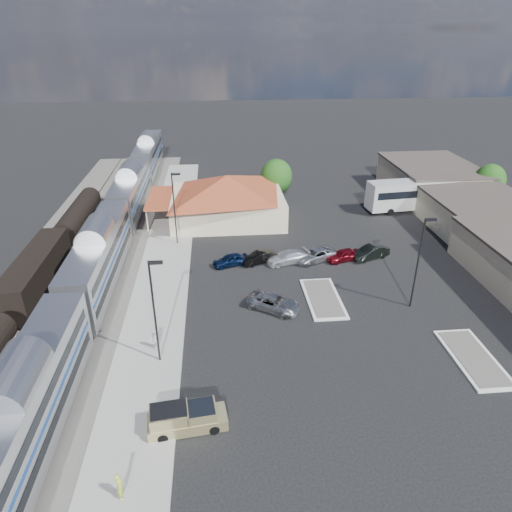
{
  "coord_description": "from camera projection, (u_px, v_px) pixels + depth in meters",
  "views": [
    {
      "loc": [
        -6.0,
        -35.26,
        23.77
      ],
      "look_at": [
        -2.19,
        6.41,
        2.8
      ],
      "focal_mm": 32.0,
      "sensor_mm": 36.0,
      "label": 1
    }
  ],
  "objects": [
    {
      "name": "parked_car_b",
      "position": [
        259.0,
        257.0,
        51.2
      ],
      "size": [
        4.38,
        2.84,
        1.36
      ],
      "primitive_type": "imported",
      "rotation": [
        0.0,
        0.0,
        -1.2
      ],
      "color": "black",
      "rests_on": "ground"
    },
    {
      "name": "pickup_truck",
      "position": [
        187.0,
        418.0,
        29.9
      ],
      "size": [
        5.36,
        2.49,
        1.79
      ],
      "rotation": [
        0.0,
        0.0,
        1.69
      ],
      "color": "tan",
      "rests_on": "ground"
    },
    {
      "name": "parked_car_f",
      "position": [
        370.0,
        252.0,
        52.21
      ],
      "size": [
        4.84,
        3.17,
        1.51
      ],
      "primitive_type": "imported",
      "rotation": [
        0.0,
        0.0,
        -1.19
      ],
      "color": "black",
      "rests_on": "ground"
    },
    {
      "name": "lamp_plat_n",
      "position": [
        175.0,
        203.0,
        53.5
      ],
      "size": [
        1.08,
        0.25,
        9.0
      ],
      "color": "black",
      "rests_on": "ground"
    },
    {
      "name": "parked_car_c",
      "position": [
        288.0,
        257.0,
        51.18
      ],
      "size": [
        5.25,
        3.2,
        1.42
      ],
      "primitive_type": "imported",
      "rotation": [
        0.0,
        0.0,
        -1.31
      ],
      "color": "silver",
      "rests_on": "ground"
    },
    {
      "name": "traffic_island_north",
      "position": [
        473.0,
        358.0,
        36.5
      ],
      "size": [
        3.3,
        7.5,
        0.21
      ],
      "color": "silver",
      "rests_on": "ground"
    },
    {
      "name": "freight_cars",
      "position": [
        37.0,
        275.0,
        45.06
      ],
      "size": [
        2.8,
        46.0,
        4.0
      ],
      "color": "black",
      "rests_on": "ground"
    },
    {
      "name": "parked_car_e",
      "position": [
        343.0,
        255.0,
        51.71
      ],
      "size": [
        4.34,
        2.71,
        1.38
      ],
      "primitive_type": "imported",
      "rotation": [
        0.0,
        0.0,
        -1.28
      ],
      "color": "maroon",
      "rests_on": "ground"
    },
    {
      "name": "coach_bus",
      "position": [
        415.0,
        193.0,
        65.31
      ],
      "size": [
        14.03,
        4.42,
        4.42
      ],
      "rotation": [
        0.0,
        0.0,
        1.68
      ],
      "color": "white",
      "rests_on": "ground"
    },
    {
      "name": "buildings_east",
      "position": [
        492.0,
        222.0,
        56.51
      ],
      "size": [
        14.4,
        51.4,
        4.8
      ],
      "color": "#C6B28C",
      "rests_on": "ground"
    },
    {
      "name": "person_b",
      "position": [
        154.0,
        340.0,
        37.09
      ],
      "size": [
        0.86,
        0.99,
        1.73
      ],
      "primitive_type": "imported",
      "rotation": [
        0.0,
        0.0,
        -1.3
      ],
      "color": "silver",
      "rests_on": "platform"
    },
    {
      "name": "parked_car_d",
      "position": [
        315.0,
        255.0,
        51.71
      ],
      "size": [
        5.56,
        4.08,
        1.41
      ],
      "primitive_type": "imported",
      "rotation": [
        0.0,
        0.0,
        -1.18
      ],
      "color": "#999CA2",
      "rests_on": "ground"
    },
    {
      "name": "passenger_train",
      "position": [
        100.0,
        259.0,
        46.03
      ],
      "size": [
        3.0,
        104.0,
        5.55
      ],
      "color": "silver",
      "rests_on": "ground"
    },
    {
      "name": "tree_east_c",
      "position": [
        490.0,
        180.0,
        66.76
      ],
      "size": [
        4.41,
        4.41,
        6.21
      ],
      "color": "#382314",
      "rests_on": "ground"
    },
    {
      "name": "railbed",
      "position": [
        77.0,
        280.0,
        47.92
      ],
      "size": [
        16.0,
        100.0,
        0.12
      ],
      "primitive_type": "cube",
      "color": "#4C4944",
      "rests_on": "ground"
    },
    {
      "name": "parked_car_a",
      "position": [
        231.0,
        260.0,
        50.67
      ],
      "size": [
        4.33,
        2.72,
        1.37
      ],
      "primitive_type": "imported",
      "rotation": [
        0.0,
        0.0,
        -1.28
      ],
      "color": "#0C1C3F",
      "rests_on": "ground"
    },
    {
      "name": "suv",
      "position": [
        274.0,
        303.0,
        42.69
      ],
      "size": [
        5.61,
        4.81,
        1.43
      ],
      "primitive_type": "imported",
      "rotation": [
        0.0,
        0.0,
        0.99
      ],
      "color": "#95979C",
      "rests_on": "ground"
    },
    {
      "name": "traffic_island_south",
      "position": [
        323.0,
        298.0,
        44.59
      ],
      "size": [
        3.3,
        7.5,
        0.21
      ],
      "color": "silver",
      "rests_on": "ground"
    },
    {
      "name": "lamp_lot",
      "position": [
        420.0,
        256.0,
        41.12
      ],
      "size": [
        1.08,
        0.25,
        9.0
      ],
      "color": "black",
      "rests_on": "ground"
    },
    {
      "name": "station_depot",
      "position": [
        227.0,
        197.0,
        62.12
      ],
      "size": [
        18.35,
        12.24,
        6.2
      ],
      "color": "beige",
      "rests_on": "ground"
    },
    {
      "name": "lamp_plat_s",
      "position": [
        155.0,
        305.0,
        33.91
      ],
      "size": [
        1.08,
        0.25,
        9.0
      ],
      "color": "black",
      "rests_on": "ground"
    },
    {
      "name": "ground",
      "position": [
        286.0,
        312.0,
        42.53
      ],
      "size": [
        280.0,
        280.0,
        0.0
      ],
      "primitive_type": "plane",
      "color": "black",
      "rests_on": "ground"
    },
    {
      "name": "platform",
      "position": [
        162.0,
        285.0,
        46.85
      ],
      "size": [
        5.5,
        92.0,
        0.18
      ],
      "primitive_type": "cube",
      "color": "gray",
      "rests_on": "ground"
    },
    {
      "name": "person_a",
      "position": [
        120.0,
        486.0,
        25.23
      ],
      "size": [
        0.54,
        0.72,
        1.8
      ],
      "primitive_type": "imported",
      "rotation": [
        0.0,
        0.0,
        1.74
      ],
      "color": "#B4CC3F",
      "rests_on": "platform"
    },
    {
      "name": "tree_depot",
      "position": [
        276.0,
        176.0,
        67.68
      ],
      "size": [
        4.71,
        4.71,
        6.63
      ],
      "color": "#382314",
      "rests_on": "ground"
    }
  ]
}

